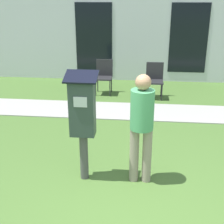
{
  "coord_description": "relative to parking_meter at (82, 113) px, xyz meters",
  "views": [
    {
      "loc": [
        0.13,
        -2.99,
        2.56
      ],
      "look_at": [
        -0.27,
        0.92,
        1.05
      ],
      "focal_mm": 50.0,
      "sensor_mm": 36.0,
      "label": 1
    }
  ],
  "objects": [
    {
      "name": "outdoor_chair_left",
      "position": [
        -0.24,
        4.17,
        -0.49
      ],
      "size": [
        0.44,
        0.44,
        0.9
      ],
      "rotation": [
        0.0,
        0.0,
        -0.01
      ],
      "color": "#262628",
      "rests_on": "ground"
    },
    {
      "name": "building_facade",
      "position": [
        0.68,
        5.68,
        0.58
      ],
      "size": [
        10.0,
        0.26,
        3.2
      ],
      "color": "silver",
      "rests_on": "ground"
    },
    {
      "name": "sidewalk",
      "position": [
        0.68,
        2.81,
        -1.01
      ],
      "size": [
        12.0,
        1.1,
        0.02
      ],
      "color": "#A3A099",
      "rests_on": "ground"
    },
    {
      "name": "parking_meter",
      "position": [
        0.0,
        0.0,
        0.0
      ],
      "size": [
        0.44,
        0.31,
        1.59
      ],
      "color": "#4C4C4C",
      "rests_on": "ground"
    },
    {
      "name": "outdoor_chair_middle",
      "position": [
        1.09,
        3.94,
        -0.49
      ],
      "size": [
        0.44,
        0.44,
        0.9
      ],
      "rotation": [
        0.0,
        0.0,
        0.04
      ],
      "color": "#262628",
      "rests_on": "ground"
    },
    {
      "name": "ground_plane",
      "position": [
        0.68,
        -0.91,
        -1.02
      ],
      "size": [
        40.0,
        40.0,
        0.0
      ],
      "primitive_type": "plane",
      "color": "#476B2D"
    },
    {
      "name": "person_standing",
      "position": [
        0.81,
        0.02,
        -0.09
      ],
      "size": [
        0.32,
        0.32,
        1.58
      ],
      "rotation": [
        0.0,
        0.0,
        -0.66
      ],
      "color": "gray",
      "rests_on": "ground"
    }
  ]
}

